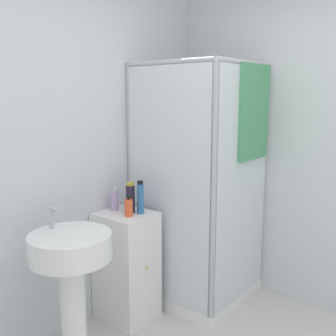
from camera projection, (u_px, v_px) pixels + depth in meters
wall_back at (27, 162)px, 2.46m from camera, size 6.40×0.06×2.50m
shower_enclosure at (203, 232)px, 3.19m from camera, size 0.82×0.85×1.91m
vanity_cabinet at (126, 265)px, 2.94m from camera, size 0.35×0.42×0.82m
sink at (71, 269)px, 2.30m from camera, size 0.48×0.48×1.01m
soap_dispenser at (129, 207)px, 2.79m from camera, size 0.06×0.06×0.16m
shampoo_bottle_tall_black at (130, 198)px, 2.87m from camera, size 0.06×0.06×0.22m
shampoo_bottle_blue at (140, 198)px, 2.84m from camera, size 0.05×0.05×0.24m
lotion_bottle_white at (115, 200)px, 2.93m from camera, size 0.06×0.06×0.18m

